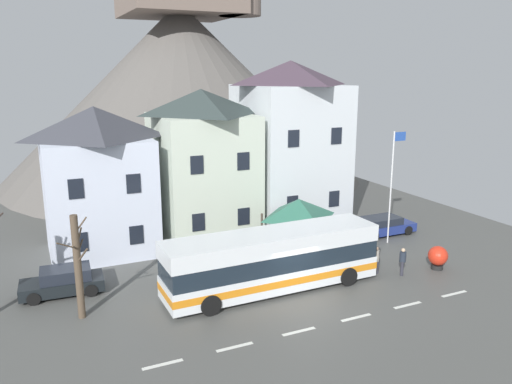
{
  "coord_description": "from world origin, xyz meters",
  "views": [
    {
      "loc": [
        -11.5,
        -19.29,
        11.03
      ],
      "look_at": [
        -0.17,
        5.22,
        4.47
      ],
      "focal_mm": 35.47,
      "sensor_mm": 36.0,
      "label": 1
    }
  ],
  "objects_px": {
    "bus_shelter": "(299,209)",
    "public_bench": "(283,240)",
    "townhouse_02": "(289,144)",
    "hilltop_castle": "(182,88)",
    "harbour_buoy": "(438,257)",
    "flagpole": "(392,180)",
    "parked_car_01": "(63,282)",
    "townhouse_00": "(99,181)",
    "bare_tree_01": "(78,266)",
    "townhouse_01": "(203,164)",
    "pedestrian_00": "(376,258)",
    "transit_bus": "(272,261)",
    "pedestrian_01": "(403,261)",
    "parked_car_00": "(383,226)",
    "pedestrian_02": "(368,253)"
  },
  "relations": [
    {
      "from": "transit_bus",
      "to": "pedestrian_01",
      "type": "height_order",
      "value": "transit_bus"
    },
    {
      "from": "townhouse_00",
      "to": "townhouse_01",
      "type": "relative_size",
      "value": 0.91
    },
    {
      "from": "townhouse_01",
      "to": "pedestrian_00",
      "type": "bearing_deg",
      "value": -59.2
    },
    {
      "from": "townhouse_02",
      "to": "townhouse_01",
      "type": "bearing_deg",
      "value": -178.69
    },
    {
      "from": "parked_car_00",
      "to": "pedestrian_01",
      "type": "height_order",
      "value": "pedestrian_01"
    },
    {
      "from": "parked_car_00",
      "to": "public_bench",
      "type": "xyz_separation_m",
      "value": [
        -7.42,
        0.55,
        -0.15
      ]
    },
    {
      "from": "hilltop_castle",
      "to": "pedestrian_01",
      "type": "bearing_deg",
      "value": -84.44
    },
    {
      "from": "townhouse_00",
      "to": "pedestrian_00",
      "type": "height_order",
      "value": "townhouse_00"
    },
    {
      "from": "flagpole",
      "to": "bare_tree_01",
      "type": "xyz_separation_m",
      "value": [
        -19.43,
        -2.36,
        -1.72
      ]
    },
    {
      "from": "townhouse_01",
      "to": "pedestrian_01",
      "type": "relative_size",
      "value": 6.33
    },
    {
      "from": "parked_car_00",
      "to": "public_bench",
      "type": "height_order",
      "value": "parked_car_00"
    },
    {
      "from": "flagpole",
      "to": "harbour_buoy",
      "type": "xyz_separation_m",
      "value": [
        -0.46,
        -4.79,
        -3.47
      ]
    },
    {
      "from": "pedestrian_00",
      "to": "harbour_buoy",
      "type": "bearing_deg",
      "value": -14.76
    },
    {
      "from": "townhouse_01",
      "to": "parked_car_01",
      "type": "relative_size",
      "value": 2.4
    },
    {
      "from": "hilltop_castle",
      "to": "townhouse_00",
      "type": "bearing_deg",
      "value": -119.75
    },
    {
      "from": "townhouse_01",
      "to": "bare_tree_01",
      "type": "distance_m",
      "value": 13.09
    },
    {
      "from": "townhouse_00",
      "to": "townhouse_01",
      "type": "height_order",
      "value": "townhouse_01"
    },
    {
      "from": "townhouse_02",
      "to": "pedestrian_00",
      "type": "xyz_separation_m",
      "value": [
        -0.32,
        -10.77,
        -4.94
      ]
    },
    {
      "from": "bus_shelter",
      "to": "townhouse_00",
      "type": "bearing_deg",
      "value": 151.89
    },
    {
      "from": "townhouse_00",
      "to": "bare_tree_01",
      "type": "relative_size",
      "value": 1.84
    },
    {
      "from": "transit_bus",
      "to": "parked_car_00",
      "type": "xyz_separation_m",
      "value": [
        10.92,
        4.9,
        -0.94
      ]
    },
    {
      "from": "parked_car_00",
      "to": "bare_tree_01",
      "type": "xyz_separation_m",
      "value": [
        -20.15,
        -3.91,
        1.89
      ]
    },
    {
      "from": "townhouse_01",
      "to": "flagpole",
      "type": "relative_size",
      "value": 1.34
    },
    {
      "from": "transit_bus",
      "to": "pedestrian_01",
      "type": "relative_size",
      "value": 7.32
    },
    {
      "from": "hilltop_castle",
      "to": "harbour_buoy",
      "type": "bearing_deg",
      "value": -80.12
    },
    {
      "from": "pedestrian_02",
      "to": "flagpole",
      "type": "distance_m",
      "value": 5.79
    },
    {
      "from": "hilltop_castle",
      "to": "public_bench",
      "type": "height_order",
      "value": "hilltop_castle"
    },
    {
      "from": "townhouse_00",
      "to": "transit_bus",
      "type": "xyz_separation_m",
      "value": [
        7.01,
        -9.5,
        -2.92
      ]
    },
    {
      "from": "townhouse_02",
      "to": "harbour_buoy",
      "type": "height_order",
      "value": "townhouse_02"
    },
    {
      "from": "bus_shelter",
      "to": "parked_car_00",
      "type": "xyz_separation_m",
      "value": [
        7.27,
        1.1,
        -2.34
      ]
    },
    {
      "from": "townhouse_02",
      "to": "hilltop_castle",
      "type": "xyz_separation_m",
      "value": [
        -2.11,
        19.15,
        3.37
      ]
    },
    {
      "from": "townhouse_00",
      "to": "pedestrian_01",
      "type": "bearing_deg",
      "value": -36.84
    },
    {
      "from": "transit_bus",
      "to": "harbour_buoy",
      "type": "bearing_deg",
      "value": -9.14
    },
    {
      "from": "townhouse_02",
      "to": "transit_bus",
      "type": "height_order",
      "value": "townhouse_02"
    },
    {
      "from": "townhouse_01",
      "to": "transit_bus",
      "type": "height_order",
      "value": "townhouse_01"
    },
    {
      "from": "pedestrian_00",
      "to": "bare_tree_01",
      "type": "distance_m",
      "value": 15.55
    },
    {
      "from": "townhouse_02",
      "to": "pedestrian_02",
      "type": "height_order",
      "value": "townhouse_02"
    },
    {
      "from": "harbour_buoy",
      "to": "public_bench",
      "type": "bearing_deg",
      "value": 132.2
    },
    {
      "from": "bus_shelter",
      "to": "pedestrian_02",
      "type": "xyz_separation_m",
      "value": [
        2.78,
        -3.26,
        -2.12
      ]
    },
    {
      "from": "townhouse_00",
      "to": "public_bench",
      "type": "height_order",
      "value": "townhouse_00"
    },
    {
      "from": "parked_car_00",
      "to": "flagpole",
      "type": "relative_size",
      "value": 0.59
    },
    {
      "from": "bus_shelter",
      "to": "public_bench",
      "type": "xyz_separation_m",
      "value": [
        -0.15,
        1.65,
        -2.48
      ]
    },
    {
      "from": "pedestrian_00",
      "to": "public_bench",
      "type": "bearing_deg",
      "value": 114.15
    },
    {
      "from": "bare_tree_01",
      "to": "townhouse_01",
      "type": "bearing_deg",
      "value": 45.24
    },
    {
      "from": "bus_shelter",
      "to": "pedestrian_02",
      "type": "bearing_deg",
      "value": -49.53
    },
    {
      "from": "flagpole",
      "to": "parked_car_01",
      "type": "bearing_deg",
      "value": 178.2
    },
    {
      "from": "pedestrian_02",
      "to": "harbour_buoy",
      "type": "bearing_deg",
      "value": -30.92
    },
    {
      "from": "townhouse_01",
      "to": "flagpole",
      "type": "height_order",
      "value": "townhouse_01"
    },
    {
      "from": "townhouse_00",
      "to": "bare_tree_01",
      "type": "xyz_separation_m",
      "value": [
        -2.22,
        -8.51,
        -1.98
      ]
    },
    {
      "from": "parked_car_00",
      "to": "pedestrian_00",
      "type": "relative_size",
      "value": 2.75
    }
  ]
}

